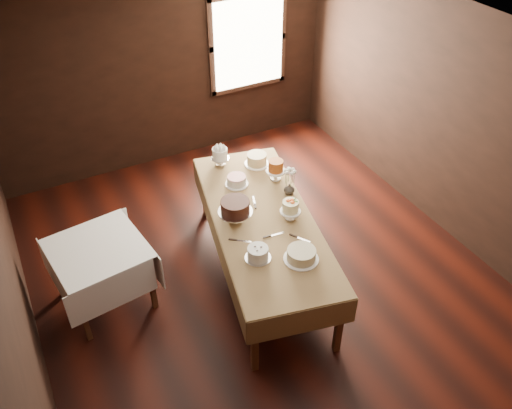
# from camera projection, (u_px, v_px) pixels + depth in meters

# --- Properties ---
(floor) EXTENTS (5.00, 6.00, 0.01)m
(floor) POSITION_uv_depth(u_px,v_px,m) (264.00, 277.00, 6.26)
(floor) COLOR black
(floor) RESTS_ON ground
(ceiling) EXTENTS (5.00, 6.00, 0.01)m
(ceiling) POSITION_uv_depth(u_px,v_px,m) (267.00, 46.00, 4.53)
(ceiling) COLOR beige
(ceiling) RESTS_ON wall_back
(wall_back) EXTENTS (5.00, 0.02, 2.80)m
(wall_back) POSITION_uv_depth(u_px,v_px,m) (165.00, 71.00, 7.49)
(wall_back) COLOR black
(wall_back) RESTS_ON ground
(wall_left) EXTENTS (0.02, 6.00, 2.80)m
(wall_left) POSITION_uv_depth(u_px,v_px,m) (4.00, 259.00, 4.49)
(wall_left) COLOR black
(wall_left) RESTS_ON ground
(wall_right) EXTENTS (0.02, 6.00, 2.80)m
(wall_right) POSITION_uv_depth(u_px,v_px,m) (451.00, 124.00, 6.30)
(wall_right) COLOR black
(wall_right) RESTS_ON ground
(window) EXTENTS (1.10, 0.05, 1.30)m
(window) POSITION_uv_depth(u_px,v_px,m) (249.00, 43.00, 7.80)
(window) COLOR #FFEABF
(window) RESTS_ON wall_back
(display_table) EXTENTS (1.60, 2.87, 0.84)m
(display_table) POSITION_uv_depth(u_px,v_px,m) (263.00, 222.00, 5.85)
(display_table) COLOR #452616
(display_table) RESTS_ON ground
(side_table) EXTENTS (1.05, 1.05, 0.79)m
(side_table) POSITION_uv_depth(u_px,v_px,m) (98.00, 255.00, 5.55)
(side_table) COLOR #452616
(side_table) RESTS_ON ground
(cake_meringue) EXTENTS (0.23, 0.23, 0.24)m
(cake_meringue) POSITION_uv_depth(u_px,v_px,m) (220.00, 157.00, 6.56)
(cake_meringue) COLOR silver
(cake_meringue) RESTS_ON display_table
(cake_speckled) EXTENTS (0.34, 0.34, 0.14)m
(cake_speckled) POSITION_uv_depth(u_px,v_px,m) (257.00, 160.00, 6.60)
(cake_speckled) COLOR white
(cake_speckled) RESTS_ON display_table
(cake_lattice) EXTENTS (0.30, 0.30, 0.10)m
(cake_lattice) POSITION_uv_depth(u_px,v_px,m) (237.00, 181.00, 6.27)
(cake_lattice) COLOR white
(cake_lattice) RESTS_ON display_table
(cake_caramel) EXTENTS (0.24, 0.24, 0.27)m
(cake_caramel) POSITION_uv_depth(u_px,v_px,m) (276.00, 171.00, 6.32)
(cake_caramel) COLOR white
(cake_caramel) RESTS_ON display_table
(cake_chocolate) EXTENTS (0.42, 0.42, 0.27)m
(cake_chocolate) POSITION_uv_depth(u_px,v_px,m) (235.00, 211.00, 5.70)
(cake_chocolate) COLOR silver
(cake_chocolate) RESTS_ON display_table
(cake_flowers) EXTENTS (0.23, 0.23, 0.24)m
(cake_flowers) POSITION_uv_depth(u_px,v_px,m) (290.00, 211.00, 5.74)
(cake_flowers) COLOR white
(cake_flowers) RESTS_ON display_table
(cake_swirl) EXTENTS (0.27, 0.27, 0.14)m
(cake_swirl) POSITION_uv_depth(u_px,v_px,m) (258.00, 254.00, 5.26)
(cake_swirl) COLOR silver
(cake_swirl) RESTS_ON display_table
(cake_cream) EXTENTS (0.41, 0.41, 0.12)m
(cake_cream) POSITION_uv_depth(u_px,v_px,m) (301.00, 255.00, 5.26)
(cake_cream) COLOR white
(cake_cream) RESTS_ON display_table
(cake_server_a) EXTENTS (0.24, 0.05, 0.01)m
(cake_server_a) POSITION_uv_depth(u_px,v_px,m) (278.00, 234.00, 5.59)
(cake_server_a) COLOR silver
(cake_server_a) RESTS_ON display_table
(cake_server_b) EXTENTS (0.15, 0.22, 0.01)m
(cake_server_b) POSITION_uv_depth(u_px,v_px,m) (304.00, 240.00, 5.52)
(cake_server_b) COLOR silver
(cake_server_b) RESTS_ON display_table
(cake_server_c) EXTENTS (0.11, 0.23, 0.01)m
(cake_server_c) POSITION_uv_depth(u_px,v_px,m) (254.00, 200.00, 6.05)
(cake_server_c) COLOR silver
(cake_server_c) RESTS_ON display_table
(cake_server_e) EXTENTS (0.21, 0.16, 0.01)m
(cake_server_e) POSITION_uv_depth(u_px,v_px,m) (244.00, 241.00, 5.50)
(cake_server_e) COLOR silver
(cake_server_e) RESTS_ON display_table
(flower_vase) EXTENTS (0.14, 0.14, 0.13)m
(flower_vase) POSITION_uv_depth(u_px,v_px,m) (289.00, 189.00, 6.12)
(flower_vase) COLOR #2D2823
(flower_vase) RESTS_ON display_table
(flower_bouquet) EXTENTS (0.14, 0.14, 0.20)m
(flower_bouquet) POSITION_uv_depth(u_px,v_px,m) (290.00, 176.00, 6.00)
(flower_bouquet) COLOR white
(flower_bouquet) RESTS_ON flower_vase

